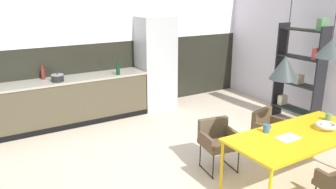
{
  "coord_description": "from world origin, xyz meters",
  "views": [
    {
      "loc": [
        -2.5,
        -3.13,
        2.42
      ],
      "look_at": [
        -0.15,
        0.8,
        1.02
      ],
      "focal_mm": 35.37,
      "sensor_mm": 36.0,
      "label": 1
    }
  ],
  "objects_px": {
    "refrigerator_column": "(156,63)",
    "armchair_head_of_table": "(217,137)",
    "mug_wide_latte": "(267,128)",
    "open_shelf_unit": "(300,72)",
    "armchair_corner_seat": "(269,126)",
    "cooking_pot": "(58,78)",
    "open_book": "(288,138)",
    "pendant_lamp_over_table_far": "(331,48)",
    "bottle_oil_tall": "(43,73)",
    "mug_glass_clear": "(329,117)",
    "bottle_spice_small": "(118,69)",
    "dining_table": "(300,137)",
    "pendant_lamp_over_table_near": "(285,67)",
    "fruit_bowl": "(326,126)"
  },
  "relations": [
    {
      "from": "dining_table",
      "to": "mug_wide_latte",
      "type": "distance_m",
      "value": 0.42
    },
    {
      "from": "open_book",
      "to": "pendant_lamp_over_table_far",
      "type": "relative_size",
      "value": 0.24
    },
    {
      "from": "bottle_spice_small",
      "to": "open_shelf_unit",
      "type": "relative_size",
      "value": 0.13
    },
    {
      "from": "open_book",
      "to": "armchair_head_of_table",
      "type": "bearing_deg",
      "value": 109.6
    },
    {
      "from": "dining_table",
      "to": "fruit_bowl",
      "type": "bearing_deg",
      "value": -10.21
    },
    {
      "from": "open_book",
      "to": "bottle_spice_small",
      "type": "xyz_separation_m",
      "value": [
        -0.73,
        3.52,
        0.26
      ]
    },
    {
      "from": "open_book",
      "to": "pendant_lamp_over_table_near",
      "type": "relative_size",
      "value": 0.21
    },
    {
      "from": "dining_table",
      "to": "open_shelf_unit",
      "type": "relative_size",
      "value": 0.96
    },
    {
      "from": "bottle_oil_tall",
      "to": "pendant_lamp_over_table_near",
      "type": "xyz_separation_m",
      "value": [
        1.91,
        -3.87,
        0.62
      ]
    },
    {
      "from": "bottle_oil_tall",
      "to": "armchair_corner_seat",
      "type": "bearing_deg",
      "value": -48.85
    },
    {
      "from": "open_book",
      "to": "pendant_lamp_over_table_near",
      "type": "height_order",
      "value": "pendant_lamp_over_table_near"
    },
    {
      "from": "refrigerator_column",
      "to": "cooking_pot",
      "type": "distance_m",
      "value": 2.11
    },
    {
      "from": "cooking_pot",
      "to": "bottle_spice_small",
      "type": "relative_size",
      "value": 0.83
    },
    {
      "from": "bottle_oil_tall",
      "to": "pendant_lamp_over_table_far",
      "type": "distance_m",
      "value": 4.79
    },
    {
      "from": "open_book",
      "to": "mug_wide_latte",
      "type": "height_order",
      "value": "mug_wide_latte"
    },
    {
      "from": "open_book",
      "to": "pendant_lamp_over_table_far",
      "type": "bearing_deg",
      "value": 0.88
    },
    {
      "from": "dining_table",
      "to": "open_shelf_unit",
      "type": "height_order",
      "value": "open_shelf_unit"
    },
    {
      "from": "refrigerator_column",
      "to": "armchair_head_of_table",
      "type": "relative_size",
      "value": 2.76
    },
    {
      "from": "open_book",
      "to": "mug_wide_latte",
      "type": "bearing_deg",
      "value": 107.34
    },
    {
      "from": "bottle_oil_tall",
      "to": "bottle_spice_small",
      "type": "relative_size",
      "value": 1.03
    },
    {
      "from": "armchair_head_of_table",
      "to": "mug_wide_latte",
      "type": "bearing_deg",
      "value": 119.38
    },
    {
      "from": "bottle_spice_small",
      "to": "open_shelf_unit",
      "type": "height_order",
      "value": "open_shelf_unit"
    },
    {
      "from": "pendant_lamp_over_table_far",
      "to": "open_shelf_unit",
      "type": "bearing_deg",
      "value": 45.19
    },
    {
      "from": "refrigerator_column",
      "to": "armchair_corner_seat",
      "type": "xyz_separation_m",
      "value": [
        0.38,
        -2.89,
        -0.52
      ]
    },
    {
      "from": "open_book",
      "to": "open_shelf_unit",
      "type": "bearing_deg",
      "value": 35.73
    },
    {
      "from": "refrigerator_column",
      "to": "armchair_corner_seat",
      "type": "distance_m",
      "value": 2.96
    },
    {
      "from": "armchair_corner_seat",
      "to": "cooking_pot",
      "type": "xyz_separation_m",
      "value": [
        -2.48,
        2.76,
        0.49
      ]
    },
    {
      "from": "open_book",
      "to": "pendant_lamp_over_table_far",
      "type": "height_order",
      "value": "pendant_lamp_over_table_far"
    },
    {
      "from": "refrigerator_column",
      "to": "bottle_spice_small",
      "type": "height_order",
      "value": "refrigerator_column"
    },
    {
      "from": "dining_table",
      "to": "pendant_lamp_over_table_near",
      "type": "distance_m",
      "value": 1.01
    },
    {
      "from": "armchair_head_of_table",
      "to": "refrigerator_column",
      "type": "bearing_deg",
      "value": -92.48
    },
    {
      "from": "refrigerator_column",
      "to": "bottle_oil_tall",
      "type": "xyz_separation_m",
      "value": [
        -2.29,
        0.17,
        0.02
      ]
    },
    {
      "from": "mug_wide_latte",
      "to": "open_shelf_unit",
      "type": "bearing_deg",
      "value": 29.71
    },
    {
      "from": "cooking_pot",
      "to": "pendant_lamp_over_table_far",
      "type": "distance_m",
      "value": 4.45
    },
    {
      "from": "dining_table",
      "to": "open_book",
      "type": "relative_size",
      "value": 6.68
    },
    {
      "from": "armchair_corner_seat",
      "to": "bottle_spice_small",
      "type": "distance_m",
      "value": 3.04
    },
    {
      "from": "mug_glass_clear",
      "to": "open_shelf_unit",
      "type": "relative_size",
      "value": 0.06
    },
    {
      "from": "refrigerator_column",
      "to": "mug_glass_clear",
      "type": "bearing_deg",
      "value": -78.63
    },
    {
      "from": "armchair_head_of_table",
      "to": "open_book",
      "type": "height_order",
      "value": "open_book"
    },
    {
      "from": "mug_glass_clear",
      "to": "mug_wide_latte",
      "type": "relative_size",
      "value": 1.01
    },
    {
      "from": "armchair_head_of_table",
      "to": "mug_glass_clear",
      "type": "bearing_deg",
      "value": 156.95
    },
    {
      "from": "armchair_head_of_table",
      "to": "bottle_oil_tall",
      "type": "height_order",
      "value": "bottle_oil_tall"
    },
    {
      "from": "mug_glass_clear",
      "to": "cooking_pot",
      "type": "height_order",
      "value": "cooking_pot"
    },
    {
      "from": "refrigerator_column",
      "to": "open_shelf_unit",
      "type": "height_order",
      "value": "open_shelf_unit"
    },
    {
      "from": "armchair_corner_seat",
      "to": "pendant_lamp_over_table_far",
      "type": "height_order",
      "value": "pendant_lamp_over_table_far"
    },
    {
      "from": "armchair_head_of_table",
      "to": "fruit_bowl",
      "type": "xyz_separation_m",
      "value": [
        0.97,
        -0.99,
        0.32
      ]
    },
    {
      "from": "refrigerator_column",
      "to": "cooking_pot",
      "type": "bearing_deg",
      "value": -176.64
    },
    {
      "from": "dining_table",
      "to": "refrigerator_column",
      "type": "bearing_deg",
      "value": 90.01
    },
    {
      "from": "mug_wide_latte",
      "to": "bottle_oil_tall",
      "type": "height_order",
      "value": "bottle_oil_tall"
    },
    {
      "from": "bottle_oil_tall",
      "to": "pendant_lamp_over_table_far",
      "type": "xyz_separation_m",
      "value": [
        2.68,
        -3.9,
        0.78
      ]
    }
  ]
}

